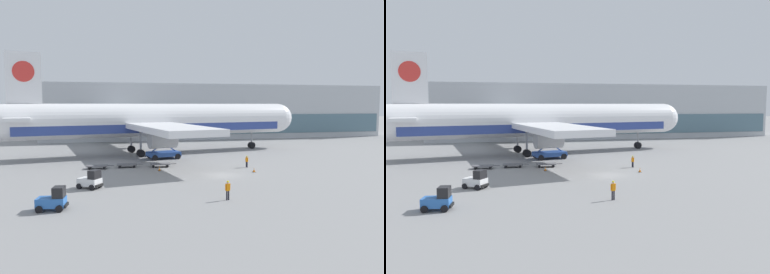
# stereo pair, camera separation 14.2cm
# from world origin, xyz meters

# --- Properties ---
(ground_plane) EXTENTS (400.00, 400.00, 0.00)m
(ground_plane) POSITION_xyz_m (0.00, 0.00, 0.00)
(ground_plane) COLOR gray
(terminal_building) EXTENTS (90.00, 18.20, 14.00)m
(terminal_building) POSITION_xyz_m (15.85, 54.86, 6.99)
(terminal_building) COLOR #B2B7BC
(terminal_building) RESTS_ON ground_plane
(airplane_main) EXTENTS (57.65, 48.66, 17.00)m
(airplane_main) POSITION_xyz_m (-5.58, 22.49, 5.84)
(airplane_main) COLOR white
(airplane_main) RESTS_ON ground_plane
(scissor_lift_loader) EXTENTS (5.65, 4.15, 4.74)m
(scissor_lift_loader) POSITION_xyz_m (-4.87, 16.07, 1.85)
(scissor_lift_loader) COLOR #284C99
(scissor_lift_loader) RESTS_ON ground_plane
(baggage_tug_foreground) EXTENTS (2.81, 2.61, 2.00)m
(baggage_tug_foreground) POSITION_xyz_m (-15.72, -3.82, 0.88)
(baggage_tug_foreground) COLOR silver
(baggage_tug_foreground) RESTS_ON ground_plane
(baggage_tug_mid) EXTENTS (2.61, 1.91, 2.00)m
(baggage_tug_mid) POSITION_xyz_m (-18.51, -11.57, 0.88)
(baggage_tug_mid) COLOR #2D66B7
(baggage_tug_mid) RESTS_ON ground_plane
(baggage_dolly_lead) EXTENTS (3.76, 1.77, 0.48)m
(baggage_dolly_lead) POSITION_xyz_m (-15.30, 8.53, 0.39)
(baggage_dolly_lead) COLOR #56565B
(baggage_dolly_lead) RESTS_ON ground_plane
(baggage_dolly_second) EXTENTS (3.76, 1.77, 0.48)m
(baggage_dolly_second) POSITION_xyz_m (-11.19, 8.82, 0.39)
(baggage_dolly_second) COLOR #56565B
(baggage_dolly_second) RESTS_ON ground_plane
(baggage_dolly_third) EXTENTS (3.76, 1.77, 0.48)m
(baggage_dolly_third) POSITION_xyz_m (-6.56, 8.07, 0.39)
(baggage_dolly_third) COLOR #56565B
(baggage_dolly_third) RESTS_ON ground_plane
(ground_crew_near) EXTENTS (0.55, 0.31, 1.84)m
(ground_crew_near) POSITION_xyz_m (-3.16, -11.71, 1.09)
(ground_crew_near) COLOR black
(ground_crew_near) RESTS_ON ground_plane
(ground_crew_far) EXTENTS (0.32, 0.55, 1.66)m
(ground_crew_far) POSITION_xyz_m (5.30, 4.98, 0.97)
(ground_crew_far) COLOR black
(ground_crew_far) RESTS_ON ground_plane
(traffic_cone_near) EXTENTS (0.40, 0.40, 0.59)m
(traffic_cone_near) POSITION_xyz_m (-7.13, 5.01, 0.29)
(traffic_cone_near) COLOR black
(traffic_cone_near) RESTS_ON ground_plane
(traffic_cone_far) EXTENTS (0.40, 0.40, 0.58)m
(traffic_cone_far) POSITION_xyz_m (4.84, 1.20, 0.28)
(traffic_cone_far) COLOR black
(traffic_cone_far) RESTS_ON ground_plane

